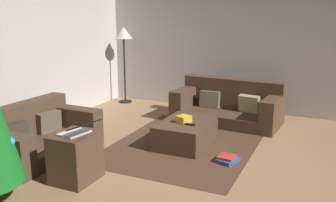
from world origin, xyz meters
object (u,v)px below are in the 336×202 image
book_stack (227,159)px  couch_left (36,135)px  side_table (76,157)px  ottoman (186,133)px  gift_box (184,119)px  corner_lamp (124,39)px  laptop (78,130)px  tv_remote (190,124)px  couch_right (228,106)px

book_stack → couch_left: bearing=107.8°
side_table → ottoman: bearing=-23.5°
ottoman → gift_box: bearing=173.5°
side_table → corner_lamp: size_ratio=0.36×
book_stack → ottoman: bearing=62.8°
laptop → book_stack: laptop is taller
corner_lamp → gift_box: bearing=-132.3°
couch_left → side_table: couch_left is taller
tv_remote → corner_lamp: size_ratio=0.10×
gift_box → laptop: 1.74m
laptop → gift_box: bearing=-22.1°
couch_right → ottoman: (-1.45, 0.25, -0.10)m
book_stack → corner_lamp: 3.97m
side_table → couch_right: bearing=-17.3°
laptop → book_stack: size_ratio=1.38×
side_table → book_stack: size_ratio=1.75×
couch_right → book_stack: (-1.84, -0.51, -0.24)m
corner_lamp → couch_right: bearing=-101.0°
couch_left → book_stack: 2.65m
tv_remote → gift_box: bearing=57.7°
couch_right → book_stack: 1.92m
couch_left → gift_box: couch_left is taller
tv_remote → side_table: size_ratio=0.28×
couch_right → side_table: (-3.10, 0.96, 0.01)m
couch_left → book_stack: (0.81, -2.51, -0.23)m
side_table → laptop: bearing=-98.9°
ottoman → book_stack: bearing=-117.2°
ottoman → tv_remote: bearing=-139.8°
ottoman → laptop: bearing=158.5°
couch_right → laptop: laptop is taller
tv_remote → corner_lamp: bearing=49.1°
gift_box → couch_left: bearing=122.9°
gift_box → corner_lamp: (1.99, 2.18, 0.96)m
couch_right → ottoman: size_ratio=1.93×
couch_left → couch_right: bearing=144.2°
corner_lamp → couch_left: bearing=-172.1°
tv_remote → side_table: side_table is taller
tv_remote → laptop: (-1.52, 0.78, 0.26)m
gift_box → tv_remote: (-0.08, -0.13, -0.04)m
couch_left → corner_lamp: 3.34m
couch_right → laptop: size_ratio=4.21×
side_table → book_stack: (1.27, -1.47, -0.25)m
gift_box → laptop: laptop is taller
corner_lamp → book_stack: bearing=-128.2°
tv_remote → laptop: size_ratio=0.35×
side_table → book_stack: bearing=-49.3°
ottoman → laptop: 1.84m
ottoman → corner_lamp: bearing=48.7°
couch_left → corner_lamp: size_ratio=0.99×
tv_remote → side_table: (-1.51, 0.84, -0.08)m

